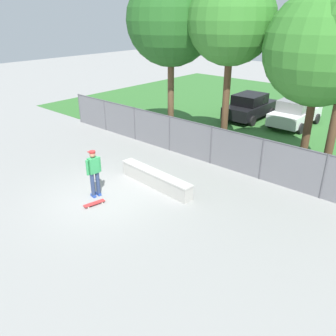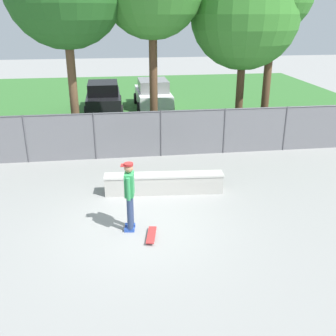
{
  "view_description": "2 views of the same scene",
  "coord_description": "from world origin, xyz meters",
  "px_view_note": "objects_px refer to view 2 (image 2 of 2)",
  "views": [
    {
      "loc": [
        9.42,
        -7.01,
        6.39
      ],
      "look_at": [
        1.37,
        2.18,
        0.85
      ],
      "focal_mm": 36.82,
      "sensor_mm": 36.0,
      "label": 1
    },
    {
      "loc": [
        -0.51,
        -9.15,
        5.28
      ],
      "look_at": [
        1.04,
        1.83,
        0.86
      ],
      "focal_mm": 42.31,
      "sensor_mm": 36.0,
      "label": 2
    }
  ],
  "objects_px": {
    "skateboarder": "(130,193)",
    "car_white": "(153,94)",
    "tree_mid": "(245,14)",
    "car_black": "(103,97)",
    "concrete_ledge": "(164,183)",
    "skateboard": "(151,235)"
  },
  "relations": [
    {
      "from": "skateboarder",
      "to": "skateboard",
      "type": "relative_size",
      "value": 2.23
    },
    {
      "from": "tree_mid",
      "to": "skateboard",
      "type": "bearing_deg",
      "value": -120.97
    },
    {
      "from": "skateboard",
      "to": "car_white",
      "type": "relative_size",
      "value": 0.2
    },
    {
      "from": "skateboarder",
      "to": "tree_mid",
      "type": "height_order",
      "value": "tree_mid"
    },
    {
      "from": "concrete_ledge",
      "to": "car_white",
      "type": "relative_size",
      "value": 0.87
    },
    {
      "from": "tree_mid",
      "to": "car_black",
      "type": "xyz_separation_m",
      "value": [
        -5.83,
        6.0,
        -4.31
      ]
    },
    {
      "from": "car_black",
      "to": "car_white",
      "type": "distance_m",
      "value": 2.85
    },
    {
      "from": "concrete_ledge",
      "to": "skateboard",
      "type": "bearing_deg",
      "value": -104.33
    },
    {
      "from": "concrete_ledge",
      "to": "skateboard",
      "type": "relative_size",
      "value": 4.47
    },
    {
      "from": "tree_mid",
      "to": "car_black",
      "type": "height_order",
      "value": "tree_mid"
    },
    {
      "from": "skateboard",
      "to": "car_black",
      "type": "distance_m",
      "value": 13.66
    },
    {
      "from": "car_black",
      "to": "concrete_ledge",
      "type": "bearing_deg",
      "value": -80.01
    },
    {
      "from": "concrete_ledge",
      "to": "car_white",
      "type": "xyz_separation_m",
      "value": [
        0.87,
        11.49,
        0.52
      ]
    },
    {
      "from": "skateboarder",
      "to": "car_white",
      "type": "distance_m",
      "value": 13.73
    },
    {
      "from": "skateboard",
      "to": "car_white",
      "type": "distance_m",
      "value": 14.15
    },
    {
      "from": "skateboarder",
      "to": "car_black",
      "type": "relative_size",
      "value": 0.44
    },
    {
      "from": "skateboarder",
      "to": "car_black",
      "type": "distance_m",
      "value": 13.13
    },
    {
      "from": "skateboard",
      "to": "concrete_ledge",
      "type": "bearing_deg",
      "value": 75.67
    },
    {
      "from": "skateboarder",
      "to": "tree_mid",
      "type": "bearing_deg",
      "value": 54.67
    },
    {
      "from": "skateboarder",
      "to": "skateboard",
      "type": "distance_m",
      "value": 1.17
    },
    {
      "from": "skateboard",
      "to": "tree_mid",
      "type": "distance_m",
      "value": 10.18
    },
    {
      "from": "skateboard",
      "to": "tree_mid",
      "type": "relative_size",
      "value": 0.11
    }
  ]
}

